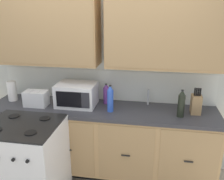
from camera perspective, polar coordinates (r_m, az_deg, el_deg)
The scene contains 11 objects.
wall_unit at distance 3.00m, azimuth -1.86°, elevation 10.57°, with size 3.97×0.40×2.54m.
counter_run at distance 3.22m, azimuth -2.39°, elevation -11.45°, with size 2.80×0.64×0.91m.
stove_range at distance 2.94m, azimuth -19.14°, elevation -15.71°, with size 0.76×0.68×0.95m.
microwave at distance 3.08m, azimuth -8.20°, elevation -1.04°, with size 0.48×0.37×0.28m.
toaster at distance 3.19m, azimuth -17.16°, elevation -1.87°, with size 0.28×0.18×0.19m.
knife_block at distance 2.99m, azimuth 18.89°, elevation -3.08°, with size 0.11×0.14×0.31m.
sink_faucet at distance 3.12m, azimuth 8.37°, elevation -1.63°, with size 0.02×0.02×0.20m, color #B2B5BA.
paper_towel_roll at distance 3.47m, azimuth -22.16°, elevation -0.17°, with size 0.12×0.12×0.26m, color white.
bottle_blue at distance 2.86m, azimuth -0.40°, elevation -2.02°, with size 0.07×0.07×0.33m.
bottle_dark at distance 2.83m, azimuth 15.78°, elevation -3.09°, with size 0.08×0.08×0.32m.
bottle_violet at distance 3.11m, azimuth -1.35°, elevation -0.91°, with size 0.08×0.08×0.26m.
Camera 1 is at (0.60, -2.41, 2.09)m, focal length 39.43 mm.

